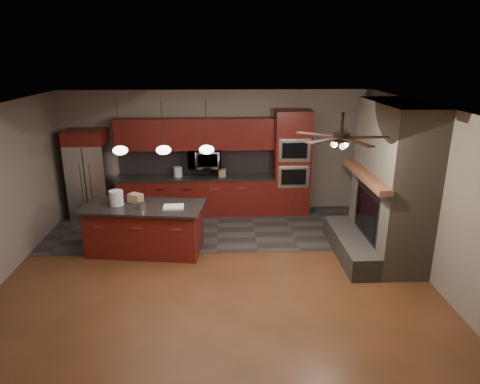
{
  "coord_description": "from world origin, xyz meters",
  "views": [
    {
      "loc": [
        0.13,
        -6.67,
        3.59
      ],
      "look_at": [
        0.43,
        0.6,
        1.2
      ],
      "focal_mm": 32.0,
      "sensor_mm": 36.0,
      "label": 1
    }
  ],
  "objects_px": {
    "kitchen_island": "(145,228)",
    "paint_can": "(141,206)",
    "microwave": "(205,159)",
    "counter_bucket": "(178,172)",
    "counter_box": "(222,173)",
    "white_bucket": "(116,198)",
    "refrigerator": "(90,174)",
    "oven_tower": "(292,163)",
    "cardboard_box": "(135,198)",
    "paint_tray": "(174,207)"
  },
  "relations": [
    {
      "from": "kitchen_island",
      "to": "paint_can",
      "type": "height_order",
      "value": "paint_can"
    },
    {
      "from": "microwave",
      "to": "kitchen_island",
      "type": "bearing_deg",
      "value": -117.63
    },
    {
      "from": "counter_bucket",
      "to": "counter_box",
      "type": "bearing_deg",
      "value": -2.85
    },
    {
      "from": "microwave",
      "to": "white_bucket",
      "type": "distance_m",
      "value": 2.51
    },
    {
      "from": "refrigerator",
      "to": "oven_tower",
      "type": "bearing_deg",
      "value": 0.93
    },
    {
      "from": "microwave",
      "to": "paint_can",
      "type": "distance_m",
      "value": 2.47
    },
    {
      "from": "counter_bucket",
      "to": "counter_box",
      "type": "xyz_separation_m",
      "value": [
        1.0,
        -0.05,
        -0.02
      ]
    },
    {
      "from": "oven_tower",
      "to": "refrigerator",
      "type": "bearing_deg",
      "value": -179.07
    },
    {
      "from": "paint_can",
      "to": "white_bucket",
      "type": "bearing_deg",
      "value": 153.12
    },
    {
      "from": "microwave",
      "to": "counter_bucket",
      "type": "xyz_separation_m",
      "value": [
        -0.61,
        -0.05,
        -0.29
      ]
    },
    {
      "from": "microwave",
      "to": "refrigerator",
      "type": "distance_m",
      "value": 2.58
    },
    {
      "from": "cardboard_box",
      "to": "counter_box",
      "type": "bearing_deg",
      "value": 76.93
    },
    {
      "from": "refrigerator",
      "to": "counter_bucket",
      "type": "distance_m",
      "value": 1.95
    },
    {
      "from": "kitchen_island",
      "to": "white_bucket",
      "type": "relative_size",
      "value": 8.38
    },
    {
      "from": "paint_can",
      "to": "cardboard_box",
      "type": "relative_size",
      "value": 0.71
    },
    {
      "from": "oven_tower",
      "to": "paint_tray",
      "type": "height_order",
      "value": "oven_tower"
    },
    {
      "from": "refrigerator",
      "to": "paint_can",
      "type": "xyz_separation_m",
      "value": [
        1.5,
        -2.08,
        -0.02
      ]
    },
    {
      "from": "paint_can",
      "to": "counter_bucket",
      "type": "distance_m",
      "value": 2.21
    },
    {
      "from": "cardboard_box",
      "to": "oven_tower",
      "type": "bearing_deg",
      "value": 59.19
    },
    {
      "from": "kitchen_island",
      "to": "counter_bucket",
      "type": "bearing_deg",
      "value": 84.71
    },
    {
      "from": "counter_bucket",
      "to": "kitchen_island",
      "type": "bearing_deg",
      "value": -102.78
    },
    {
      "from": "white_bucket",
      "to": "oven_tower",
      "type": "bearing_deg",
      "value": 28.43
    },
    {
      "from": "kitchen_island",
      "to": "counter_bucket",
      "type": "relative_size",
      "value": 10.31
    },
    {
      "from": "kitchen_island",
      "to": "paint_can",
      "type": "bearing_deg",
      "value": -83.33
    },
    {
      "from": "white_bucket",
      "to": "counter_bucket",
      "type": "xyz_separation_m",
      "value": [
        0.94,
        1.91,
        -0.05
      ]
    },
    {
      "from": "refrigerator",
      "to": "kitchen_island",
      "type": "distance_m",
      "value": 2.47
    },
    {
      "from": "paint_can",
      "to": "cardboard_box",
      "type": "height_order",
      "value": "cardboard_box"
    },
    {
      "from": "microwave",
      "to": "kitchen_island",
      "type": "distance_m",
      "value": 2.42
    },
    {
      "from": "microwave",
      "to": "white_bucket",
      "type": "relative_size",
      "value": 2.68
    },
    {
      "from": "cardboard_box",
      "to": "microwave",
      "type": "bearing_deg",
      "value": 86.29
    },
    {
      "from": "microwave",
      "to": "kitchen_island",
      "type": "relative_size",
      "value": 0.32
    },
    {
      "from": "counter_bucket",
      "to": "paint_can",
      "type": "bearing_deg",
      "value": -101.72
    },
    {
      "from": "refrigerator",
      "to": "counter_box",
      "type": "relative_size",
      "value": 11.31
    },
    {
      "from": "microwave",
      "to": "paint_can",
      "type": "bearing_deg",
      "value": -115.55
    },
    {
      "from": "microwave",
      "to": "counter_box",
      "type": "bearing_deg",
      "value": -14.17
    },
    {
      "from": "counter_bucket",
      "to": "counter_box",
      "type": "distance_m",
      "value": 1.01
    },
    {
      "from": "microwave",
      "to": "paint_tray",
      "type": "distance_m",
      "value": 2.24
    },
    {
      "from": "refrigerator",
      "to": "counter_box",
      "type": "bearing_deg",
      "value": 0.61
    },
    {
      "from": "microwave",
      "to": "counter_box",
      "type": "distance_m",
      "value": 0.51
    },
    {
      "from": "refrigerator",
      "to": "paint_tray",
      "type": "bearing_deg",
      "value": -44.38
    },
    {
      "from": "paint_tray",
      "to": "counter_bucket",
      "type": "distance_m",
      "value": 2.11
    },
    {
      "from": "oven_tower",
      "to": "counter_box",
      "type": "xyz_separation_m",
      "value": [
        -1.58,
        -0.04,
        -0.2
      ]
    },
    {
      "from": "white_bucket",
      "to": "counter_bucket",
      "type": "distance_m",
      "value": 2.13
    },
    {
      "from": "kitchen_island",
      "to": "refrigerator",
      "type": "bearing_deg",
      "value": 136.18
    },
    {
      "from": "microwave",
      "to": "white_bucket",
      "type": "bearing_deg",
      "value": -128.21
    },
    {
      "from": "microwave",
      "to": "kitchen_island",
      "type": "xyz_separation_m",
      "value": [
        -1.05,
        -2.01,
        -0.83
      ]
    },
    {
      "from": "oven_tower",
      "to": "counter_bucket",
      "type": "relative_size",
      "value": 10.72
    },
    {
      "from": "white_bucket",
      "to": "counter_box",
      "type": "bearing_deg",
      "value": 43.82
    },
    {
      "from": "oven_tower",
      "to": "kitchen_island",
      "type": "height_order",
      "value": "oven_tower"
    },
    {
      "from": "oven_tower",
      "to": "counter_box",
      "type": "height_order",
      "value": "oven_tower"
    }
  ]
}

